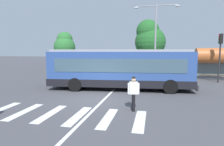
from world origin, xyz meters
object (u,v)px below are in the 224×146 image
at_px(parked_car_white, 158,68).
at_px(background_tree_right, 149,39).
at_px(bus_stop_shelter, 217,56).
at_px(traffic_light_far_corner, 220,50).
at_px(city_transit_bus, 120,69).
at_px(twin_arm_street_lamp, 156,31).
at_px(pedestrian_crossing_street, 134,92).
at_px(background_tree_left, 65,45).
at_px(parked_car_black, 115,68).
at_px(parked_car_silver, 136,68).

distance_m(parked_car_white, background_tree_right, 7.16).
bearing_deg(bus_stop_shelter, traffic_light_far_corner, -99.08).
bearing_deg(parked_car_white, city_transit_bus, -106.86).
bearing_deg(twin_arm_street_lamp, pedestrian_crossing_street, -94.46).
relative_size(traffic_light_far_corner, background_tree_right, 0.58).
distance_m(parked_car_white, traffic_light_far_corner, 7.82).
xyz_separation_m(pedestrian_crossing_street, background_tree_left, (-12.64, 18.39, 2.88)).
relative_size(city_transit_bus, parked_car_black, 2.44).
bearing_deg(background_tree_left, pedestrian_crossing_street, -55.49).
distance_m(parked_car_silver, background_tree_right, 7.03).
distance_m(parked_car_white, bus_stop_shelter, 6.80).
height_order(city_transit_bus, twin_arm_street_lamp, twin_arm_street_lamp).
height_order(parked_car_silver, parked_car_white, same).
bearing_deg(parked_car_black, parked_car_white, 4.16).
distance_m(pedestrian_crossing_street, parked_car_white, 15.34).
xyz_separation_m(pedestrian_crossing_street, twin_arm_street_lamp, (1.11, 14.25, 4.28)).
relative_size(parked_car_silver, parked_car_white, 1.01).
relative_size(parked_car_black, background_tree_left, 0.76).
relative_size(bus_stop_shelter, twin_arm_street_lamp, 0.48).
relative_size(twin_arm_street_lamp, background_tree_right, 1.08).
relative_size(bus_stop_shelter, background_tree_right, 0.52).
distance_m(parked_car_black, parked_car_silver, 2.76).
bearing_deg(traffic_light_far_corner, background_tree_left, 157.06).
bearing_deg(parked_car_black, background_tree_left, 158.11).
distance_m(parked_car_white, twin_arm_street_lamp, 4.61).
relative_size(traffic_light_far_corner, bus_stop_shelter, 1.13).
bearing_deg(city_transit_bus, parked_car_white, 73.14).
distance_m(bus_stop_shelter, background_tree_right, 11.67).
height_order(parked_car_black, background_tree_right, background_tree_right).
xyz_separation_m(city_transit_bus, background_tree_right, (1.85, 15.96, 3.21)).
xyz_separation_m(pedestrian_crossing_street, bus_stop_shelter, (7.22, 11.98, 1.45)).
height_order(pedestrian_crossing_street, parked_car_black, pedestrian_crossing_street).
distance_m(traffic_light_far_corner, background_tree_right, 12.92).
xyz_separation_m(parked_car_black, bus_stop_shelter, (11.11, -2.89, 1.65)).
xyz_separation_m(bus_stop_shelter, background_tree_left, (-19.87, 6.41, 1.43)).
xyz_separation_m(parked_car_white, traffic_light_far_corner, (5.42, -5.15, 2.28)).
relative_size(city_transit_bus, background_tree_left, 1.86).
xyz_separation_m(parked_car_black, traffic_light_far_corner, (10.81, -4.76, 2.28)).
distance_m(twin_arm_street_lamp, background_tree_left, 14.43).
bearing_deg(traffic_light_far_corner, background_tree_right, 121.29).
xyz_separation_m(pedestrian_crossing_street, background_tree_right, (0.28, 21.05, 3.83)).
bearing_deg(pedestrian_crossing_street, city_transit_bus, 107.20).
xyz_separation_m(parked_car_black, background_tree_left, (-8.76, 3.52, 3.08)).
bearing_deg(background_tree_left, parked_car_black, -21.89).
bearing_deg(background_tree_right, parked_car_black, -123.94).
bearing_deg(pedestrian_crossing_street, parked_car_white, 84.36).
distance_m(city_transit_bus, parked_car_white, 10.66).
height_order(pedestrian_crossing_street, bus_stop_shelter, bus_stop_shelter).
relative_size(city_transit_bus, twin_arm_street_lamp, 1.32).
bearing_deg(traffic_light_far_corner, city_transit_bus, -149.45).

